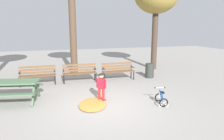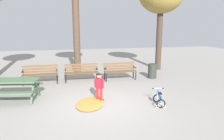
{
  "view_description": "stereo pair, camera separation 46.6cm",
  "coord_description": "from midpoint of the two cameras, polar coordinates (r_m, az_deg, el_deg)",
  "views": [
    {
      "loc": [
        -1.59,
        -6.22,
        2.59
      ],
      "look_at": [
        0.78,
        1.67,
        0.85
      ],
      "focal_mm": 32.64,
      "sensor_mm": 36.0,
      "label": 1
    },
    {
      "loc": [
        -1.14,
        -6.35,
        2.59
      ],
      "look_at": [
        0.78,
        1.67,
        0.85
      ],
      "focal_mm": 32.64,
      "sensor_mm": 36.0,
      "label": 2
    }
  ],
  "objects": [
    {
      "name": "ground",
      "position": [
        6.93,
        -1.17,
        -10.03
      ],
      "size": [
        36.0,
        36.0,
        0.0
      ],
      "primitive_type": "plane",
      "color": "gray"
    },
    {
      "name": "picnic_table",
      "position": [
        7.99,
        -24.7,
        -3.69
      ],
      "size": [
        2.02,
        1.65,
        0.79
      ],
      "color": "#4C6B4C",
      "rests_on": "ground"
    },
    {
      "name": "park_bench_far_left",
      "position": [
        9.95,
        -18.22,
        -0.75
      ],
      "size": [
        1.6,
        0.46,
        0.85
      ],
      "color": "brown",
      "rests_on": "ground"
    },
    {
      "name": "park_bench_left",
      "position": [
        9.92,
        -7.23,
        -0.28
      ],
      "size": [
        1.62,
        0.53,
        0.85
      ],
      "color": "brown",
      "rests_on": "ground"
    },
    {
      "name": "park_bench_right",
      "position": [
        10.16,
        3.54,
        0.08
      ],
      "size": [
        1.6,
        0.46,
        0.85
      ],
      "color": "brown",
      "rests_on": "ground"
    },
    {
      "name": "child_standing",
      "position": [
        7.2,
        -1.76,
        -4.12
      ],
      "size": [
        0.3,
        0.29,
        1.03
      ],
      "color": "red",
      "rests_on": "ground"
    },
    {
      "name": "kids_bicycle",
      "position": [
        7.16,
        14.91,
        -8.01
      ],
      "size": [
        0.46,
        0.61,
        0.54
      ],
      "color": "black",
      "rests_on": "ground"
    },
    {
      "name": "leaf_pile",
      "position": [
        7.03,
        -4.28,
        -9.43
      ],
      "size": [
        1.3,
        1.55,
        0.07
      ],
      "primitive_type": "ellipsoid",
      "rotation": [
        0.0,
        0.0,
        1.25
      ],
      "color": "#C68438",
      "rests_on": "ground"
    },
    {
      "name": "trash_bin",
      "position": [
        10.74,
        12.44,
        -0.29
      ],
      "size": [
        0.44,
        0.44,
        0.74
      ],
      "primitive_type": "cylinder",
      "color": "#2D332D",
      "rests_on": "ground"
    }
  ]
}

